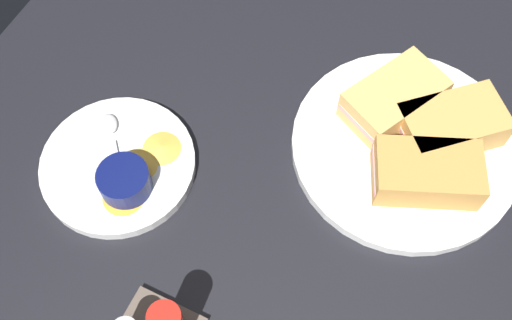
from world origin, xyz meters
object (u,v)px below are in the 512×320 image
Objects in this scene: sandwich_half_near at (427,173)px; ramekin_light_gravy at (124,180)px; sandwich_half_far at (451,125)px; ramekin_dark_sauce at (398,93)px; spoon_by_dark_ramekin at (403,133)px; spoon_by_gravy_ramekin at (111,132)px; sandwich_half_extra at (394,99)px; plate_sandwich_main at (404,147)px; plate_chips_companion at (118,165)px.

sandwich_half_near is 2.29× the size of ramekin_light_gravy.
ramekin_light_gravy is at bearing 35.92° from sandwich_half_far.
ramekin_dark_sauce reaches higher than ramekin_light_gravy.
spoon_by_gravy_ramekin is (34.99, 16.44, 0.00)cm from spoon_by_dark_ramekin.
sandwich_half_extra is at bearing -135.80° from ramekin_light_gravy.
plate_sandwich_main is 2.01× the size of sandwich_half_near.
plate_sandwich_main and plate_chips_companion have the same top height.
sandwich_half_extra is (8.01, -0.68, 0.00)cm from sandwich_half_far.
sandwich_half_extra reaches higher than spoon_by_gravy_ramekin.
ramekin_light_gravy is at bearing 37.54° from spoon_by_dark_ramekin.
spoon_by_gravy_ramekin is at bearing 25.16° from spoon_by_dark_ramekin.
ramekin_dark_sauce is (7.14, -10.11, -0.48)cm from sandwich_half_near.
spoon_by_gravy_ramekin is at bearing 33.01° from ramekin_dark_sauce.
sandwich_half_far is at bearing -154.49° from spoon_by_dark_ramekin.
sandwich_half_extra is 36.50cm from ramekin_light_gravy.
spoon_by_gravy_ramekin is (2.95, -3.35, 1.16)cm from plate_chips_companion.
sandwich_half_near reaches higher than ramekin_light_gravy.
sandwich_half_near is at bearing 125.24° from ramekin_dark_sauce.
sandwich_half_extra is 1.80× the size of spoon_by_gravy_ramekin.
sandwich_half_far reaches higher than spoon_by_gravy_ramekin.
sandwich_half_near is 8.04cm from sandwich_half_far.
sandwich_half_near is 39.32cm from plate_chips_companion.
spoon_by_dark_ramekin reaches higher than plate_chips_companion.
sandwich_half_extra is 37.69cm from spoon_by_gravy_ramekin.
spoon_by_gravy_ramekin is (5.97, -5.86, -1.48)cm from ramekin_light_gravy.
sandwich_half_extra is at bearing 82.60° from ramekin_dark_sauce.
spoon_by_gravy_ramekin is at bearing 25.21° from sandwich_half_far.
spoon_by_gravy_ramekin is at bearing 15.42° from sandwich_half_near.
ramekin_dark_sauce is 0.70× the size of spoon_by_dark_ramekin.
ramekin_light_gravy is 8.50cm from spoon_by_gravy_ramekin.
ramekin_light_gravy reaches higher than plate_sandwich_main.
sandwich_half_far is 8.12cm from ramekin_dark_sauce.
sandwich_half_extra is at bearing -141.85° from plate_chips_companion.
ramekin_light_gravy is (29.83, 21.10, 2.65)cm from plate_sandwich_main.
sandwich_half_near is 1.01× the size of sandwich_half_far.
ramekin_light_gravy is at bearing 35.27° from plate_sandwich_main.
sandwich_half_far is at bearing 164.98° from ramekin_dark_sauce.
plate_chips_companion is at bearing 29.49° from plate_sandwich_main.
ramekin_light_gravy is (34.18, 24.76, -0.55)cm from sandwich_half_far.
sandwich_half_far is 2.26× the size of ramekin_light_gravy.
spoon_by_gravy_ramekin is at bearing -44.48° from ramekin_light_gravy.
ramekin_dark_sauce is 0.99× the size of ramekin_light_gravy.
ramekin_dark_sauce is at bearing -97.40° from sandwich_half_extra.
spoon_by_dark_ramekin is (0.81, -1.20, 1.16)cm from plate_sandwich_main.
spoon_by_dark_ramekin is at bearing -148.31° from plate_chips_companion.
spoon_by_dark_ramekin is (5.16, 2.46, -2.04)cm from sandwich_half_far.
spoon_by_dark_ramekin is 38.66cm from spoon_by_gravy_ramekin.
plate_sandwich_main is 3.57× the size of spoon_by_gravy_ramekin.
sandwich_half_near reaches higher than ramekin_dark_sauce.
plate_sandwich_main is 6.52cm from sandwich_half_extra.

